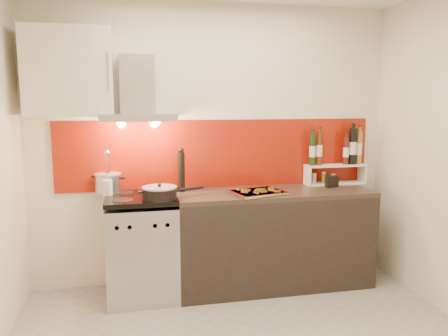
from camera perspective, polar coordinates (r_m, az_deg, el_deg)
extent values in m
cube|color=silver|center=(4.13, -1.29, 3.00)|extent=(3.40, 0.02, 2.60)
cube|color=maroon|center=(4.14, -0.58, 1.90)|extent=(3.00, 0.02, 0.64)
cube|color=#B7B7BA|center=(3.96, -10.59, -10.49)|extent=(0.60, 0.60, 0.84)
cube|color=black|center=(3.72, -10.44, -13.25)|extent=(0.50, 0.02, 0.40)
cube|color=#B7B7BA|center=(3.59, -10.61, -7.48)|extent=(0.56, 0.02, 0.12)
cube|color=#FF190C|center=(3.59, -10.61, -7.51)|extent=(0.10, 0.01, 0.04)
cube|color=black|center=(3.83, -10.79, -3.84)|extent=(0.60, 0.60, 0.04)
cube|color=black|center=(4.15, 6.42, -9.33)|extent=(1.80, 0.60, 0.86)
cube|color=#2F221D|center=(4.03, 6.53, -3.24)|extent=(1.80, 0.60, 0.04)
cube|color=#B7B7BA|center=(3.79, -11.11, 6.55)|extent=(0.62, 0.50, 0.06)
cube|color=#B7B7BA|center=(3.94, -11.27, 10.70)|extent=(0.30, 0.18, 0.50)
sphere|color=#FFD18C|center=(3.79, -13.37, 5.88)|extent=(0.07, 0.07, 0.07)
sphere|color=#FFD18C|center=(3.80, -8.82, 6.01)|extent=(0.07, 0.07, 0.07)
cube|color=silver|center=(3.90, -19.57, 11.71)|extent=(0.70, 0.35, 0.72)
cylinder|color=#B7B7BA|center=(4.00, -14.90, -1.98)|extent=(0.23, 0.23, 0.16)
cylinder|color=#99999E|center=(3.99, -14.95, -0.78)|extent=(0.23, 0.23, 0.01)
sphere|color=black|center=(3.99, -14.97, -0.49)|extent=(0.03, 0.03, 0.03)
cylinder|color=black|center=(3.67, -8.41, -3.31)|extent=(0.29, 0.29, 0.09)
cylinder|color=#99999E|center=(3.66, -8.43, -2.53)|extent=(0.29, 0.29, 0.01)
sphere|color=black|center=(3.65, -8.44, -2.18)|extent=(0.03, 0.03, 0.03)
cylinder|color=black|center=(3.79, -4.57, -2.71)|extent=(0.27, 0.13, 0.03)
cylinder|color=silver|center=(3.90, -14.97, -2.54)|extent=(0.09, 0.09, 0.14)
cylinder|color=silver|center=(3.87, -14.93, 0.16)|extent=(0.01, 0.07, 0.26)
sphere|color=silver|center=(3.80, -15.05, 1.87)|extent=(0.06, 0.06, 0.06)
cylinder|color=black|center=(3.96, -5.59, -0.54)|extent=(0.06, 0.06, 0.36)
sphere|color=black|center=(3.93, -5.64, 2.33)|extent=(0.05, 0.05, 0.05)
cube|color=white|center=(4.45, 14.27, -1.95)|extent=(0.60, 0.16, 0.01)
cube|color=white|center=(4.32, 10.83, -1.01)|extent=(0.01, 0.16, 0.17)
cube|color=white|center=(4.57, 17.59, -0.72)|extent=(0.02, 0.16, 0.17)
cube|color=white|center=(4.42, 14.36, 0.33)|extent=(0.60, 0.16, 0.02)
cylinder|color=black|center=(4.30, 11.48, 2.33)|extent=(0.06, 0.06, 0.30)
cylinder|color=#51220D|center=(4.33, 12.34, 2.45)|extent=(0.06, 0.06, 0.32)
cylinder|color=#4C1414|center=(4.45, 15.64, 2.18)|extent=(0.06, 0.06, 0.27)
cylinder|color=black|center=(4.48, 16.48, 2.74)|extent=(0.07, 0.07, 0.36)
cylinder|color=olive|center=(4.52, 17.25, 2.58)|extent=(0.05, 0.05, 0.33)
cylinder|color=#C0AD9C|center=(4.35, 11.70, -1.43)|extent=(0.04, 0.04, 0.09)
cylinder|color=#A76B1B|center=(4.39, 12.88, -1.31)|extent=(0.04, 0.04, 0.10)
cylinder|color=#443F22|center=(4.44, 14.03, -1.40)|extent=(0.04, 0.04, 0.07)
cube|color=black|center=(4.27, 13.91, -1.68)|extent=(0.13, 0.07, 0.10)
cube|color=silver|center=(3.89, 4.45, -3.22)|extent=(0.51, 0.44, 0.01)
cube|color=silver|center=(3.89, 4.45, -3.08)|extent=(0.54, 0.46, 0.01)
cube|color=red|center=(3.89, 4.45, -3.08)|extent=(0.47, 0.39, 0.01)
cube|color=brown|center=(3.93, 5.09, -2.80)|extent=(0.06, 0.04, 0.01)
cube|color=brown|center=(3.85, 2.56, -3.03)|extent=(0.06, 0.05, 0.01)
cube|color=brown|center=(3.79, 4.23, -3.23)|extent=(0.04, 0.06, 0.01)
cube|color=brown|center=(3.86, 6.96, -3.05)|extent=(0.06, 0.03, 0.01)
cube|color=brown|center=(3.93, 2.01, -2.78)|extent=(0.06, 0.05, 0.01)
cube|color=brown|center=(3.99, 6.15, -2.64)|extent=(0.06, 0.02, 0.01)
cube|color=brown|center=(3.92, 2.15, -2.81)|extent=(0.06, 0.04, 0.01)
cube|color=brown|center=(3.90, 6.47, -2.91)|extent=(0.03, 0.06, 0.01)
cube|color=brown|center=(3.91, 2.27, -2.83)|extent=(0.04, 0.06, 0.01)
cube|color=brown|center=(3.86, 4.39, -3.01)|extent=(0.06, 0.03, 0.01)
cube|color=brown|center=(3.92, 4.44, -2.83)|extent=(0.06, 0.05, 0.01)
cube|color=brown|center=(3.79, 4.28, -3.23)|extent=(0.03, 0.06, 0.01)
cube|color=brown|center=(3.89, 3.06, -2.91)|extent=(0.06, 0.05, 0.01)
cube|color=brown|center=(3.83, 5.26, -3.10)|extent=(0.06, 0.04, 0.01)
cube|color=brown|center=(3.80, 2.72, -3.16)|extent=(0.06, 0.04, 0.01)
cube|color=brown|center=(3.90, 6.21, -2.91)|extent=(0.05, 0.06, 0.01)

